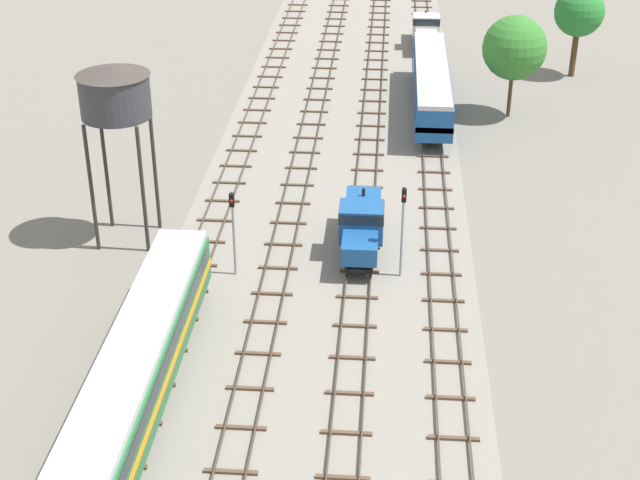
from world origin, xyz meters
TOP-DOWN VIEW (x-y plane):
  - ground_plane at (0.00, 56.00)m, footprint 480.00×480.00m
  - ballast_bed at (0.00, 56.00)m, footprint 18.83×176.00m
  - track_far_left at (-7.41, 57.00)m, footprint 2.40×126.00m
  - track_left at (-2.47, 57.00)m, footprint 2.40×126.00m
  - track_centre_left at (2.47, 57.00)m, footprint 2.40×126.00m
  - track_centre at (7.41, 57.00)m, footprint 2.40×126.00m
  - passenger_coach_far_left_nearest at (-7.41, 20.43)m, footprint 2.96×22.00m
  - shunter_loco_centre_left_near at (2.47, 37.12)m, footprint 2.74×8.46m
  - diesel_railcar_centre_mid at (7.41, 62.51)m, footprint 2.96×20.50m
  - shunter_loco_centre_midfar at (7.41, 81.61)m, footprint 2.74×8.46m
  - water_tower at (-12.46, 37.78)m, footprint 4.47×4.47m
  - signal_post_nearest at (4.94, 34.22)m, footprint 0.28×0.47m
  - signal_post_near at (-4.94, 33.66)m, footprint 0.28×0.47m
  - lineside_tree_0 at (21.10, 73.17)m, footprint 4.60×4.60m
  - lineside_tree_1 at (14.03, 61.83)m, footprint 5.30×5.30m

SIDE VIEW (x-z plane):
  - ground_plane at x=0.00m, z-range 0.00..0.00m
  - ballast_bed at x=0.00m, z-range 0.00..0.01m
  - track_far_left at x=-7.41m, z-range -0.01..0.28m
  - track_left at x=-2.47m, z-range -0.01..0.28m
  - track_centre_left at x=2.47m, z-range -0.01..0.28m
  - track_centre at x=7.41m, z-range -0.01..0.28m
  - shunter_loco_centre_left_near at x=2.47m, z-range 0.46..3.56m
  - shunter_loco_centre_midfar at x=7.41m, z-range 0.46..3.56m
  - diesel_railcar_centre_mid at x=7.41m, z-range 0.70..4.50m
  - passenger_coach_far_left_nearest at x=-7.41m, z-range 0.71..4.51m
  - signal_post_near at x=-4.94m, z-range 0.74..6.26m
  - signal_post_nearest at x=4.94m, z-range 0.77..6.69m
  - lineside_tree_1 at x=14.03m, z-range 1.64..10.24m
  - lineside_tree_0 at x=21.10m, z-range 1.87..10.30m
  - water_tower at x=-12.46m, z-range 4.00..15.42m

